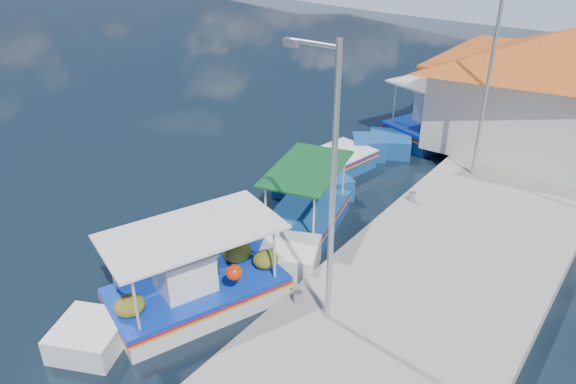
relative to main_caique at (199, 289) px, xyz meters
The scene contains 10 objects.
ground 1.96m from the main_caique, 145.95° to the right, with size 160.00×160.00×0.00m, color black.
quay 6.56m from the main_caique, 48.79° to the left, with size 5.00×44.00×0.50m, color gray.
bollards 4.74m from the main_caique, 62.05° to the left, with size 0.20×17.20×0.30m.
main_caique is the anchor object (origin of this frame).
caique_green_canopy 4.43m from the main_caique, 88.76° to the left, with size 2.75×5.78×2.23m.
caique_blue_hull 8.23m from the main_caique, 99.90° to the left, with size 2.37×5.71×1.03m.
caique_far 13.64m from the main_caique, 88.57° to the left, with size 4.02×7.48×2.78m.
harbor_building 14.86m from the main_caique, 71.67° to the left, with size 10.49×10.49×4.40m.
lamp_post_near 4.58m from the main_caique, 17.65° to the left, with size 1.21×0.14×6.00m.
lamp_post_far 10.90m from the main_caique, 73.58° to the left, with size 1.21×0.14×6.00m.
Camera 1 is at (9.41, -5.97, 8.43)m, focal length 33.89 mm.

